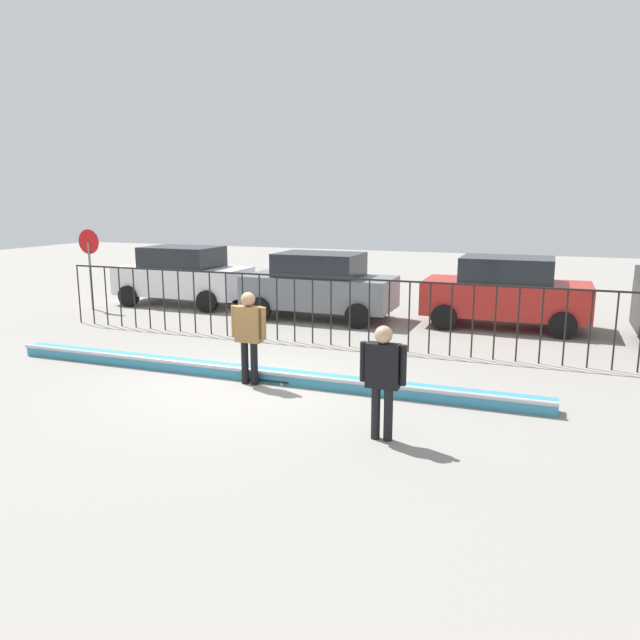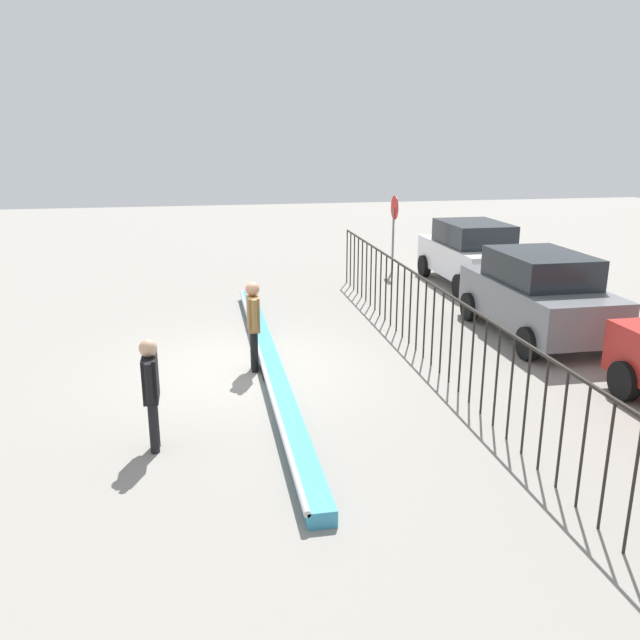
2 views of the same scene
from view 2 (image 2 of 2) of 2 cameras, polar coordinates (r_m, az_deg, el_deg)
The scene contains 9 objects.
ground_plane at distance 12.72m, azimuth -6.40°, elevation -4.28°, with size 60.00×60.00×0.00m, color gray.
bowl_coping_ledge at distance 12.71m, azimuth -4.52°, elevation -3.66°, with size 11.00×0.40×0.27m.
perimeter_fence at distance 13.13m, azimuth 9.26°, elevation 0.92°, with size 14.04×0.04×1.63m.
skateboarder at distance 12.31m, azimuth -5.90°, elevation 0.17°, with size 0.71×0.26×1.75m.
skateboard at distance 12.32m, azimuth -4.75°, elevation -4.63°, with size 0.80×0.20×0.07m.
camera_operator at distance 9.47m, azimuth -14.68°, elevation -5.53°, with size 0.68×0.25×1.68m.
parked_car_white at distance 19.85m, azimuth 13.26°, elevation 5.73°, with size 4.30×2.12×1.90m.
parked_car_gray at distance 15.21m, azimuth 18.65°, elevation 2.20°, with size 4.30×2.12×1.90m.
stop_sign at distance 21.15m, azimuth 6.52°, elevation 8.44°, with size 0.76×0.07×2.50m.
Camera 2 is at (11.90, -0.80, 4.42)m, focal length 36.32 mm.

